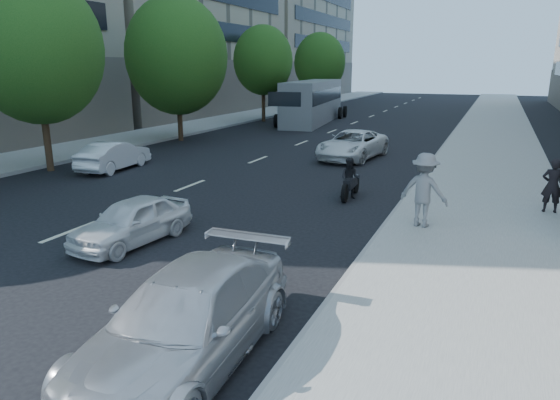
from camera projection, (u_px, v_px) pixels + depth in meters
The scene contains 15 objects.
ground at pixel (246, 306), 9.55m from camera, with size 160.00×160.00×0.00m, color black.
near_sidewalk at pixel (491, 154), 25.74m from camera, with size 5.00×120.00×0.15m, color gray.
far_sidewalk at pixel (160, 133), 33.67m from camera, with size 4.50×120.00×0.15m, color gray.
tree_far_b at pixel (36, 49), 20.55m from camera, with size 5.40×5.40×8.24m.
tree_far_c at pixel (177, 56), 29.45m from camera, with size 6.00×6.00×8.47m.
tree_far_d at pixel (263, 60), 40.12m from camera, with size 4.80×4.80×7.65m.
tree_far_e at pixel (320, 63), 52.57m from camera, with size 5.40×5.40×7.89m.
jogger at pixel (424, 190), 13.59m from camera, with size 1.32×0.76×2.04m, color gray.
pedestrian_woman at pixel (552, 185), 14.96m from camera, with size 0.60×0.40×1.65m, color black.
parked_sedan at pixel (187, 320), 7.58m from camera, with size 1.97×4.86×1.41m, color #B1B3B8.
white_sedan_near at pixel (132, 221), 12.81m from camera, with size 1.40×3.47×1.18m, color white.
white_sedan_mid at pixel (114, 156), 21.96m from camera, with size 1.34×3.83×1.26m, color white.
white_sedan_far at pixel (353, 145), 24.64m from camera, with size 2.28×4.95×1.37m, color white.
motorcycle at pixel (350, 180), 17.18m from camera, with size 0.71×2.04×1.42m.
bus at pixel (313, 102), 40.38m from camera, with size 4.02×12.31×3.30m.
Camera 1 is at (4.05, -7.73, 4.44)m, focal length 32.00 mm.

